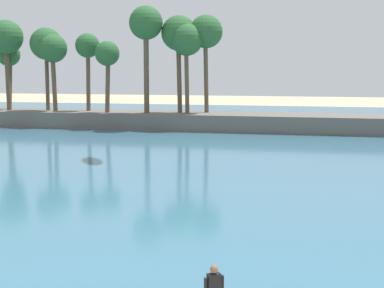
{
  "coord_description": "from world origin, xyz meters",
  "views": [
    {
      "loc": [
        4.02,
        -4.1,
        6.63
      ],
      "look_at": [
        -0.54,
        16.17,
        3.86
      ],
      "focal_mm": 54.0,
      "sensor_mm": 36.0,
      "label": 1
    }
  ],
  "objects": [
    {
      "name": "palm_headland",
      "position": [
        -0.46,
        55.83,
        4.04
      ],
      "size": [
        94.57,
        6.43,
        13.05
      ],
      "color": "#605B54",
      "rests_on": "ground"
    },
    {
      "name": "sea",
      "position": [
        0.0,
        52.83,
        0.03
      ],
      "size": [
        220.0,
        85.99,
        0.06
      ],
      "primitive_type": "cube",
      "color": "#386B84",
      "rests_on": "ground"
    }
  ]
}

